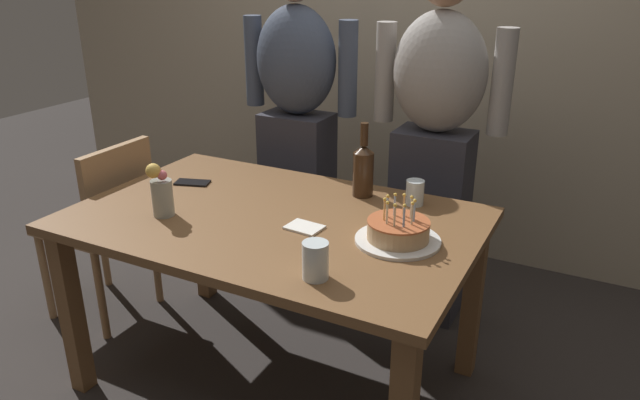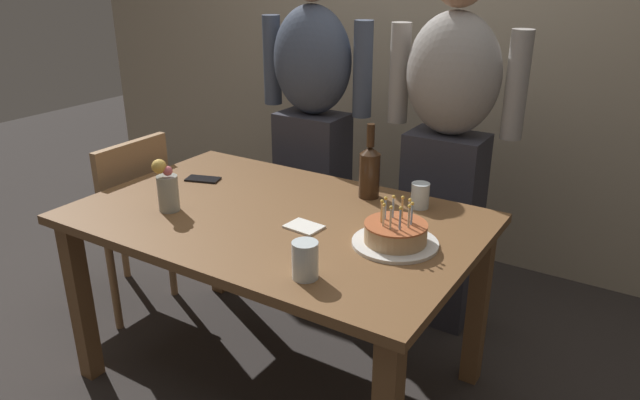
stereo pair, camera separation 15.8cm
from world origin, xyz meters
The scene contains 13 objects.
ground_plane centered at (0.00, 0.00, 0.00)m, with size 10.00×10.00×0.00m, color #332D2B.
back_wall centered at (0.00, 1.55, 1.30)m, with size 5.20×0.10×2.60m, color tan.
dining_table centered at (0.00, 0.00, 0.64)m, with size 1.50×0.96×0.74m.
birthday_cake centered at (0.49, 0.01, 0.78)m, with size 0.29×0.29×0.16m.
water_glass_near centered at (0.36, -0.34, 0.80)m, with size 0.08×0.08×0.12m, color silver.
water_glass_far centered at (0.43, 0.35, 0.79)m, with size 0.07×0.07×0.10m, color silver.
wine_bottle centered at (0.21, 0.35, 0.85)m, with size 0.08×0.08×0.30m.
cell_phone centered at (-0.49, 0.14, 0.74)m, with size 0.14×0.07×0.01m, color black.
napkin_stack centered at (0.16, -0.04, 0.74)m, with size 0.13×0.09×0.01m, color white.
flower_vase centered at (-0.37, -0.18, 0.83)m, with size 0.08×0.09×0.21m.
person_man_bearded centered at (-0.34, 0.78, 0.87)m, with size 0.61×0.27×1.66m.
person_woman_cardigan centered at (0.37, 0.78, 0.87)m, with size 0.61×0.27×1.66m.
dining_chair centered at (-0.95, 0.06, 0.52)m, with size 0.42×0.42×0.87m.
Camera 2 is at (1.22, -1.64, 1.62)m, focal length 33.29 mm.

